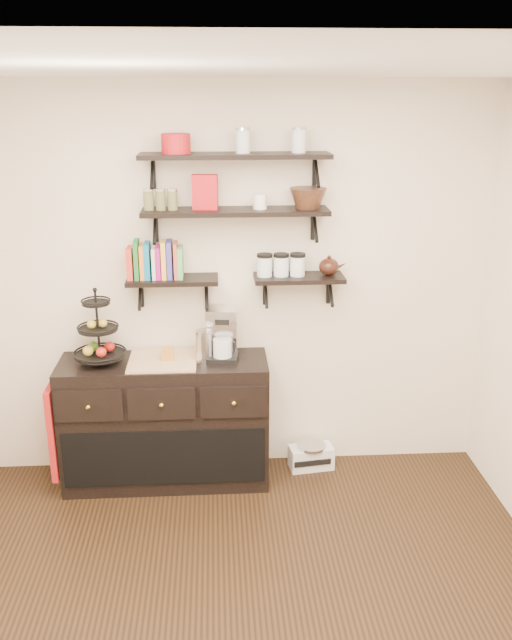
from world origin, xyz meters
The scene contains 21 objects.
floor centered at (0.00, 0.00, 0.00)m, with size 3.50×3.50×0.00m, color black.
ceiling centered at (0.00, 0.00, 2.70)m, with size 3.50×3.50×0.02m, color white.
back_wall centered at (0.00, 1.75, 1.35)m, with size 3.50×0.02×2.70m, color white.
shelf_top centered at (0.00, 1.62, 2.23)m, with size 1.20×0.27×0.23m.
shelf_mid centered at (0.00, 1.62, 1.88)m, with size 1.20×0.27×0.23m.
shelf_low_left centered at (-0.42, 1.63, 1.43)m, with size 0.60×0.25×0.23m.
shelf_low_right centered at (0.42, 1.63, 1.43)m, with size 0.60×0.25×0.23m.
cookbooks centered at (-0.51, 1.63, 1.56)m, with size 0.36×0.15×0.26m.
glass_canisters centered at (0.30, 1.63, 1.51)m, with size 0.32×0.10×0.13m.
sideboard centered at (-0.50, 1.51, 0.45)m, with size 1.40×0.50×0.92m.
fruit_stand centered at (-0.91, 1.52, 1.07)m, with size 0.34×0.34×0.50m.
candle centered at (-0.47, 1.51, 0.96)m, with size 0.08×0.08×0.08m, color #AA6E27.
coffee_maker centered at (-0.10, 1.54, 1.08)m, with size 0.22×0.21×0.37m.
thermal_carafe centered at (-0.22, 1.49, 1.01)m, with size 0.11×0.11×0.22m, color silver.
apron centered at (-1.23, 1.41, 0.47)m, with size 0.04×0.28×0.65m, color maroon.
radio centered at (0.53, 1.60, 0.09)m, with size 0.33×0.24×0.19m.
recipe_box centered at (-0.19, 1.61, 2.01)m, with size 0.16×0.06×0.22m, color #B5141B.
walnut_bowl centered at (0.47, 1.61, 1.96)m, with size 0.24×0.24×0.13m, color black, non-canonical shape.
ramekins centered at (0.16, 1.61, 1.95)m, with size 0.09×0.09×0.10m, color white.
teapot centered at (0.62, 1.63, 1.52)m, with size 0.18×0.14×0.14m, color black, non-canonical shape.
red_pot centered at (-0.36, 1.61, 2.31)m, with size 0.18×0.18×0.12m, color #B5141B.
Camera 1 is at (-0.14, -2.71, 2.62)m, focal length 38.00 mm.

